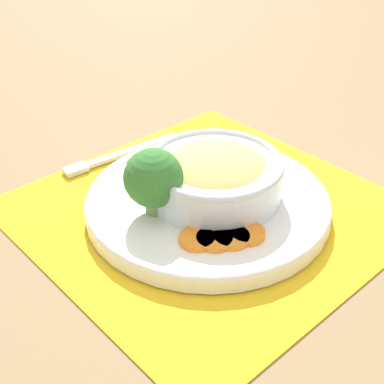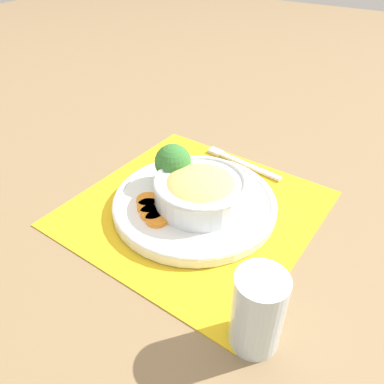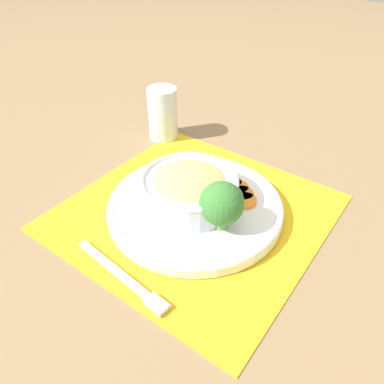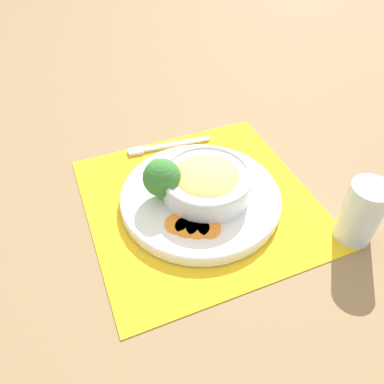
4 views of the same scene
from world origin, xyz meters
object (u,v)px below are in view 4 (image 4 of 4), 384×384
bowl (207,182)px  broccoli_floret (162,178)px  water_glass (360,215)px  fork (161,147)px

bowl → broccoli_floret: size_ratio=2.05×
bowl → broccoli_floret: bearing=71.0°
bowl → water_glass: (-0.18, -0.19, 0.00)m
broccoli_floret → bowl: bearing=-109.0°
water_glass → broccoli_floret: bearing=52.0°
broccoli_floret → fork: broccoli_floret is taller
broccoli_floret → water_glass: bearing=-128.0°
bowl → water_glass: size_ratio=1.43×
broccoli_floret → water_glass: 0.34m
fork → bowl: bearing=-165.5°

